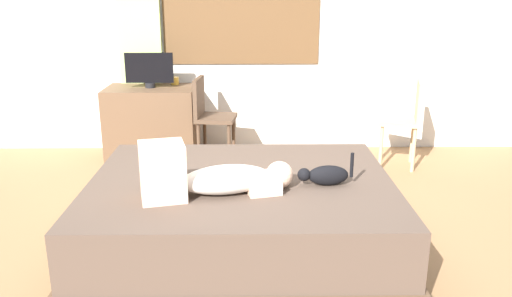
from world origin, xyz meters
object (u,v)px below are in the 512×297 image
(desk, at_px, (152,123))
(tv_monitor, at_px, (149,70))
(cat, at_px, (325,175))
(cup, at_px, (175,81))
(chair_spare, at_px, (407,117))
(bed, at_px, (241,215))
(chair_by_desk, at_px, (209,113))
(person_lying, at_px, (210,176))

(desk, bearing_deg, tv_monitor, -0.00)
(cat, bearing_deg, cup, 118.53)
(desk, distance_m, cup, 0.50)
(tv_monitor, distance_m, chair_spare, 2.59)
(bed, distance_m, tv_monitor, 2.34)
(bed, height_order, desk, desk)
(chair_by_desk, bearing_deg, person_lying, -85.50)
(chair_spare, bearing_deg, cat, -119.94)
(tv_monitor, height_order, cup, tv_monitor)
(chair_by_desk, bearing_deg, desk, 166.05)
(bed, relative_size, chair_by_desk, 2.37)
(bed, bearing_deg, cup, 108.14)
(person_lying, distance_m, tv_monitor, 2.43)
(person_lying, bearing_deg, cat, 11.15)
(cup, relative_size, chair_spare, 0.10)
(bed, xyz_separation_m, cat, (0.54, -0.11, 0.32))
(person_lying, bearing_deg, desk, 108.67)
(cat, bearing_deg, tv_monitor, 124.71)
(cat, relative_size, chair_spare, 0.42)
(desk, bearing_deg, cat, -55.18)
(cat, xyz_separation_m, tv_monitor, (-1.48, 2.14, 0.35))
(person_lying, xyz_separation_m, chair_spare, (1.77, 1.96, -0.11))
(cup, xyz_separation_m, chair_spare, (2.31, -0.49, -0.27))
(cat, relative_size, chair_by_desk, 0.42)
(person_lying, distance_m, chair_spare, 2.64)
(cat, bearing_deg, chair_spare, 60.06)
(person_lying, bearing_deg, tv_monitor, 108.54)
(desk, distance_m, chair_by_desk, 0.64)
(tv_monitor, bearing_deg, chair_by_desk, -14.08)
(cat, distance_m, tv_monitor, 2.63)
(bed, distance_m, chair_spare, 2.34)
(person_lying, xyz_separation_m, cat, (0.72, 0.14, -0.05))
(desk, distance_m, chair_spare, 2.56)
(bed, height_order, chair_spare, chair_spare)
(cat, height_order, tv_monitor, tv_monitor)
(bed, xyz_separation_m, chair_spare, (1.58, 1.71, 0.26))
(cat, bearing_deg, person_lying, -168.85)
(bed, bearing_deg, cat, -11.67)
(bed, height_order, cup, cup)
(desk, height_order, chair_spare, chair_spare)
(cup, height_order, chair_by_desk, chair_by_desk)
(bed, height_order, person_lying, person_lying)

